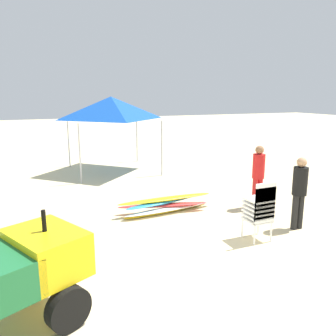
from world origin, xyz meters
name	(u,v)px	position (x,y,z in m)	size (l,w,h in m)	color
ground	(209,279)	(0.00, 0.00, 0.00)	(80.00, 80.00, 0.00)	beige
stacked_plastic_chairs	(261,207)	(1.71, 0.89, 0.74)	(0.48, 0.48, 1.29)	white
surfboard_pile	(166,205)	(0.60, 3.29, 0.20)	(2.61, 0.79, 0.40)	yellow
lifeguard_near_left	(258,173)	(3.00, 2.67, 0.98)	(0.32, 0.32, 1.70)	red
lifeguard_near_center	(300,188)	(2.93, 1.11, 0.95)	(0.32, 0.32, 1.66)	black
popup_canopy	(111,108)	(0.54, 8.61, 2.49)	(3.04, 3.04, 2.93)	#B2B2B7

